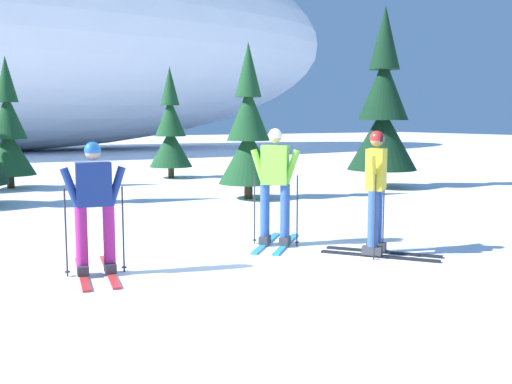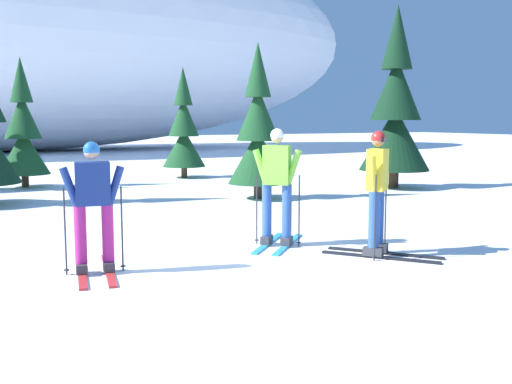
{
  "view_description": "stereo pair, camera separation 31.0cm",
  "coord_description": "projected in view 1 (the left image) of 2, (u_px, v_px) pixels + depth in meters",
  "views": [
    {
      "loc": [
        -3.81,
        -7.57,
        1.99
      ],
      "look_at": [
        0.4,
        -0.2,
        0.95
      ],
      "focal_mm": 42.23,
      "sensor_mm": 36.0,
      "label": 1
    },
    {
      "loc": [
        -3.54,
        -7.72,
        1.99
      ],
      "look_at": [
        0.4,
        -0.2,
        0.95
      ],
      "focal_mm": 42.23,
      "sensor_mm": 36.0,
      "label": 2
    }
  ],
  "objects": [
    {
      "name": "pine_tree_right",
      "position": [
        170.0,
        132.0,
        20.14
      ],
      "size": [
        1.44,
        1.44,
        3.72
      ],
      "color": "#47301E",
      "rests_on": "ground"
    },
    {
      "name": "pine_tree_center",
      "position": [
        8.0,
        133.0,
        17.12
      ],
      "size": [
        1.45,
        1.45,
        3.75
      ],
      "color": "#47301E",
      "rests_on": "ground"
    },
    {
      "name": "pine_tree_center_right",
      "position": [
        248.0,
        134.0,
        14.83
      ],
      "size": [
        1.48,
        1.48,
        3.84
      ],
      "color": "#47301E",
      "rests_on": "ground"
    },
    {
      "name": "ground_plane",
      "position": [
        225.0,
        258.0,
        8.64
      ],
      "size": [
        120.0,
        120.0,
        0.0
      ],
      "primitive_type": "plane",
      "color": "white"
    },
    {
      "name": "skier_navy_jacket",
      "position": [
        94.0,
        206.0,
        7.58
      ],
      "size": [
        0.81,
        1.78,
        1.7
      ],
      "color": "red",
      "rests_on": "ground"
    },
    {
      "name": "skier_lime_jacket",
      "position": [
        275.0,
        185.0,
        9.36
      ],
      "size": [
        1.44,
        1.48,
        1.84
      ],
      "color": "#2893CC",
      "rests_on": "ground"
    },
    {
      "name": "pine_tree_far_right",
      "position": [
        383.0,
        113.0,
        17.24
      ],
      "size": [
        1.99,
        1.99,
        5.16
      ],
      "color": "#47301E",
      "rests_on": "ground"
    },
    {
      "name": "skier_yellow_jacket",
      "position": [
        376.0,
        191.0,
        8.73
      ],
      "size": [
        1.37,
        1.6,
        1.82
      ],
      "color": "black",
      "rests_on": "ground"
    }
  ]
}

